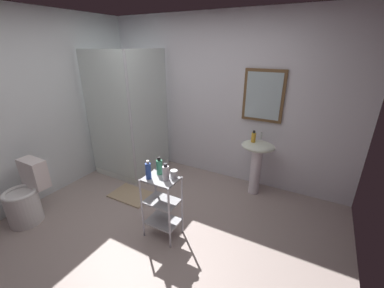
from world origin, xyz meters
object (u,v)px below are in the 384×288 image
(shampoo_bottle_blue, at_px, (148,171))
(body_wash_bottle_green, at_px, (159,167))
(pedestal_sink, at_px, (257,157))
(bath_mat, at_px, (132,195))
(shower_stall, at_px, (132,146))
(hand_soap_bottle, at_px, (254,137))
(lotion_bottle_white, at_px, (166,173))
(storage_cart, at_px, (162,202))
(rinse_cup, at_px, (174,174))
(toilet, at_px, (26,198))

(shampoo_bottle_blue, bearing_deg, body_wash_bottle_green, 71.85)
(pedestal_sink, relative_size, bath_mat, 1.35)
(shower_stall, relative_size, hand_soap_bottle, 12.37)
(lotion_bottle_white, bearing_deg, shampoo_bottle_blue, -159.17)
(storage_cart, bearing_deg, rinse_cup, 32.97)
(storage_cart, height_order, rinse_cup, rinse_cup)
(body_wash_bottle_green, distance_m, lotion_bottle_white, 0.15)
(shower_stall, relative_size, storage_cart, 2.70)
(hand_soap_bottle, bearing_deg, shampoo_bottle_blue, -117.64)
(pedestal_sink, xyz_separation_m, body_wash_bottle_green, (-0.75, -1.29, 0.25))
(pedestal_sink, distance_m, lotion_bottle_white, 1.51)
(body_wash_bottle_green, bearing_deg, storage_cart, -49.26)
(body_wash_bottle_green, relative_size, bath_mat, 0.33)
(body_wash_bottle_green, bearing_deg, lotion_bottle_white, -28.02)
(shower_stall, relative_size, bath_mat, 3.33)
(storage_cart, height_order, lotion_bottle_white, lotion_bottle_white)
(body_wash_bottle_green, xyz_separation_m, rinse_cup, (0.18, 0.00, -0.04))
(hand_soap_bottle, xyz_separation_m, lotion_bottle_white, (-0.55, -1.32, -0.06))
(toilet, xyz_separation_m, body_wash_bottle_green, (1.55, 0.65, 0.51))
(hand_soap_bottle, height_order, shampoo_bottle_blue, hand_soap_bottle)
(bath_mat, bearing_deg, rinse_cup, -19.30)
(shower_stall, xyz_separation_m, toilet, (-0.29, -1.60, -0.15))
(storage_cart, xyz_separation_m, bath_mat, (-0.86, 0.42, -0.43))
(body_wash_bottle_green, height_order, lotion_bottle_white, body_wash_bottle_green)
(bath_mat, bearing_deg, shower_stall, 127.47)
(bath_mat, bearing_deg, storage_cart, -26.02)
(toilet, distance_m, bath_mat, 1.29)
(shampoo_bottle_blue, distance_m, lotion_bottle_white, 0.19)
(bath_mat, bearing_deg, shampoo_bottle_blue, -32.59)
(hand_soap_bottle, bearing_deg, toilet, -139.64)
(hand_soap_bottle, distance_m, rinse_cup, 1.34)
(hand_soap_bottle, bearing_deg, body_wash_bottle_green, -118.59)
(pedestal_sink, height_order, storage_cart, pedestal_sink)
(shower_stall, xyz_separation_m, pedestal_sink, (2.01, 0.33, 0.12))
(storage_cart, distance_m, shampoo_bottle_blue, 0.42)
(shower_stall, bearing_deg, pedestal_sink, 9.41)
(pedestal_sink, distance_m, bath_mat, 1.89)
(toilet, height_order, shampoo_bottle_blue, shampoo_bottle_blue)
(rinse_cup, bearing_deg, body_wash_bottle_green, -179.28)
(shower_stall, xyz_separation_m, body_wash_bottle_green, (1.26, -0.95, 0.36))
(body_wash_bottle_green, xyz_separation_m, shampoo_bottle_blue, (-0.04, -0.14, 0.01))
(toilet, relative_size, shampoo_bottle_blue, 3.64)
(hand_soap_bottle, xyz_separation_m, bath_mat, (-1.48, -0.90, -0.87))
(storage_cart, relative_size, rinse_cup, 8.29)
(toilet, height_order, hand_soap_bottle, hand_soap_bottle)
(body_wash_bottle_green, height_order, rinse_cup, body_wash_bottle_green)
(hand_soap_bottle, xyz_separation_m, body_wash_bottle_green, (-0.68, -1.25, -0.05))
(toilet, distance_m, body_wash_bottle_green, 1.76)
(pedestal_sink, distance_m, rinse_cup, 1.42)
(rinse_cup, bearing_deg, hand_soap_bottle, 68.26)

